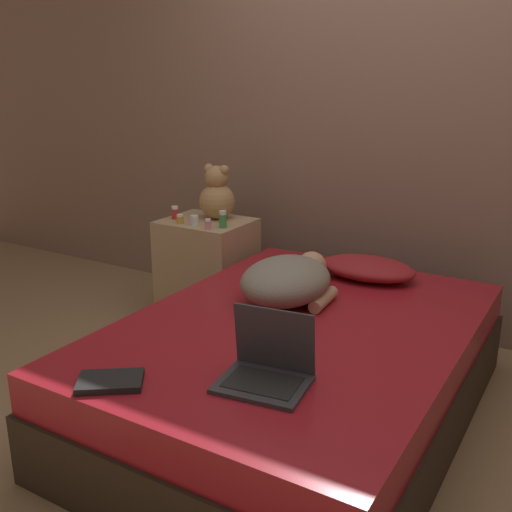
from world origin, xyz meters
The scene contains 14 objects.
ground_plane centered at (0.00, 0.00, 0.00)m, with size 12.00×12.00×0.00m, color #937551.
wall_back centered at (0.00, 1.25, 1.30)m, with size 8.00×0.06×2.60m.
bed centered at (0.00, 0.00, 0.23)m, with size 1.39×1.93×0.46m.
nightstand centered at (-1.01, 0.75, 0.31)m, with size 0.52×0.44×0.63m.
pillow centered at (0.04, 0.71, 0.51)m, with size 0.51×0.32×0.11m.
person_lying centered at (-0.16, 0.22, 0.56)m, with size 0.44×0.67×0.21m.
laptop centered at (0.14, -0.51, 0.51)m, with size 0.33×0.28×0.25m.
teddy_bear centered at (-0.98, 0.82, 0.77)m, with size 0.22×0.22×0.33m.
bottle_pink centered at (-0.88, 0.58, 0.66)m, with size 0.04×0.04×0.06m.
bottle_green centered at (-0.82, 0.65, 0.68)m, with size 0.04×0.04×0.10m.
bottle_clear centered at (-1.01, 0.62, 0.66)m, with size 0.05×0.05×0.06m.
bottle_amber centered at (-1.10, 0.60, 0.65)m, with size 0.04×0.04×0.06m.
bottle_red centered at (-1.20, 0.68, 0.67)m, with size 0.04×0.04×0.08m.
book centered at (-0.31, -0.81, 0.47)m, with size 0.26×0.25×0.02m.
Camera 1 is at (1.07, -2.13, 1.49)m, focal length 42.00 mm.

